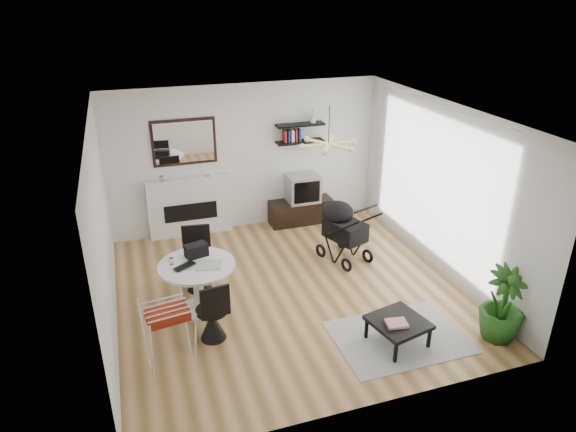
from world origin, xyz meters
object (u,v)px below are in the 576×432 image
object	(u,v)px
drying_rack	(169,334)
potted_plant	(503,305)
coffee_table	(398,323)
fireplace	(189,200)
tv_console	(301,211)
stroller	(342,232)
dining_table	(198,281)
crt_tv	(302,188)

from	to	relation	value
drying_rack	potted_plant	size ratio (longest dim) A/B	0.82
coffee_table	fireplace	bearing A→B (deg)	116.74
tv_console	potted_plant	bearing A→B (deg)	-73.47
fireplace	tv_console	world-z (taller)	fireplace
stroller	coffee_table	size ratio (longest dim) A/B	1.40
dining_table	stroller	world-z (taller)	stroller
crt_tv	potted_plant	world-z (taller)	potted_plant
fireplace	stroller	bearing A→B (deg)	-36.78
fireplace	crt_tv	world-z (taller)	fireplace
coffee_table	tv_console	bearing A→B (deg)	89.05
tv_console	crt_tv	xyz separation A→B (m)	(0.02, -0.00, 0.49)
drying_rack	coffee_table	size ratio (longest dim) A/B	1.07
potted_plant	tv_console	bearing A→B (deg)	106.53
fireplace	dining_table	world-z (taller)	fireplace
crt_tv	dining_table	distance (m)	3.39
dining_table	drying_rack	size ratio (longest dim) A/B	1.26
crt_tv	drying_rack	distance (m)	4.47
drying_rack	stroller	bearing A→B (deg)	22.33
tv_console	stroller	distance (m)	1.59
tv_console	potted_plant	distance (m)	4.39
dining_table	stroller	distance (m)	2.69
drying_rack	potted_plant	xyz separation A→B (m)	(4.12, -0.81, 0.07)
dining_table	coffee_table	xyz separation A→B (m)	(2.30, -1.49, -0.20)
tv_console	stroller	bearing A→B (deg)	-83.42
fireplace	crt_tv	distance (m)	2.13
stroller	crt_tv	bearing A→B (deg)	75.90
drying_rack	coffee_table	xyz separation A→B (m)	(2.81, -0.50, -0.13)
crt_tv	coffee_table	distance (m)	3.92
drying_rack	fireplace	bearing A→B (deg)	69.01
drying_rack	stroller	size ratio (longest dim) A/B	0.76
coffee_table	potted_plant	size ratio (longest dim) A/B	0.77
dining_table	stroller	xyz separation A→B (m)	(2.55, 0.84, -0.04)
potted_plant	drying_rack	bearing A→B (deg)	168.90
stroller	drying_rack	bearing A→B (deg)	-168.81
crt_tv	coffee_table	size ratio (longest dim) A/B	0.76
fireplace	drying_rack	world-z (taller)	fireplace
stroller	dining_table	bearing A→B (deg)	178.47
crt_tv	dining_table	xyz separation A→B (m)	(-2.39, -2.40, -0.21)
fireplace	crt_tv	bearing A→B (deg)	-4.06
crt_tv	dining_table	bearing A→B (deg)	-134.94
dining_table	coffee_table	size ratio (longest dim) A/B	1.34
dining_table	crt_tv	bearing A→B (deg)	45.06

